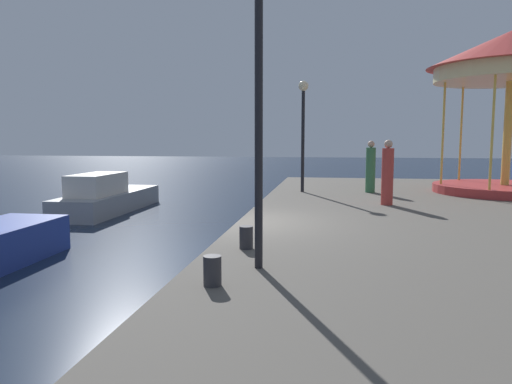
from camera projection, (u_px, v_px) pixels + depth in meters
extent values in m
plane|color=#162338|center=(238.00, 255.00, 11.32)|extent=(120.00, 120.00, 0.00)
cube|color=gray|center=(109.00, 202.00, 18.10)|extent=(1.75, 5.79, 0.72)
cube|color=beige|center=(97.00, 184.00, 17.15)|extent=(1.22, 2.55, 0.76)
cube|color=#4C6070|center=(113.00, 177.00, 18.38)|extent=(1.04, 0.10, 0.34)
cylinder|color=#B23333|center=(504.00, 189.00, 17.05)|extent=(4.83, 4.83, 0.30)
cylinder|color=gold|center=(508.00, 134.00, 16.84)|extent=(0.28, 0.28, 3.60)
cylinder|color=#F2E099|center=(511.00, 74.00, 16.61)|extent=(5.07, 5.07, 0.50)
cone|color=#C63D38|center=(512.00, 48.00, 16.51)|extent=(5.63, 5.63, 1.24)
cylinder|color=gold|center=(461.00, 134.00, 18.85)|extent=(0.08, 0.08, 3.60)
cylinder|color=gold|center=(443.00, 134.00, 17.17)|extent=(0.08, 0.08, 3.60)
cylinder|color=gold|center=(492.00, 133.00, 15.16)|extent=(0.08, 0.08, 3.60)
cylinder|color=black|center=(259.00, 131.00, 6.99)|extent=(0.12, 0.12, 4.08)
cylinder|color=black|center=(303.00, 142.00, 17.29)|extent=(0.12, 0.12, 3.61)
sphere|color=#F9E5B2|center=(303.00, 86.00, 17.07)|extent=(0.36, 0.36, 0.36)
cylinder|color=#2D2D33|center=(212.00, 271.00, 6.32)|extent=(0.24, 0.24, 0.40)
cylinder|color=#2D2D33|center=(246.00, 237.00, 8.45)|extent=(0.24, 0.24, 0.40)
cylinder|color=#B23833|center=(387.00, 177.00, 13.97)|extent=(0.34, 0.34, 1.65)
sphere|color=tan|center=(388.00, 144.00, 13.86)|extent=(0.24, 0.24, 0.24)
cylinder|color=#387247|center=(371.00, 170.00, 17.22)|extent=(0.34, 0.34, 1.61)
sphere|color=tan|center=(371.00, 144.00, 17.12)|extent=(0.24, 0.24, 0.24)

